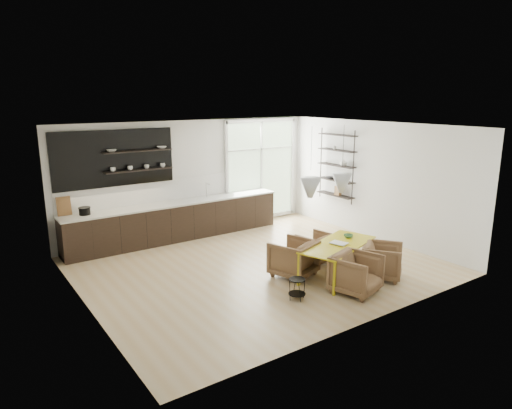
# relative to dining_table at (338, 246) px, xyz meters

# --- Properties ---
(room) EXTENTS (7.02, 6.01, 2.91)m
(room) POSITION_rel_dining_table_xyz_m (-0.38, 2.45, 0.84)
(room) COLOR tan
(room) RESTS_ON ground
(kitchen_run) EXTENTS (5.54, 0.69, 2.75)m
(kitchen_run) POSITION_rel_dining_table_xyz_m (-1.66, 4.04, -0.02)
(kitchen_run) COLOR black
(kitchen_run) RESTS_ON ground
(right_shelving) EXTENTS (0.26, 1.22, 1.90)m
(right_shelving) POSITION_rel_dining_table_xyz_m (2.40, 2.52, 1.03)
(right_shelving) COLOR black
(right_shelving) RESTS_ON ground
(dining_table) EXTENTS (1.99, 1.37, 0.66)m
(dining_table) POSITION_rel_dining_table_xyz_m (0.00, 0.00, 0.00)
(dining_table) COLOR gold
(dining_table) RESTS_ON ground
(armchair_back_left) EXTENTS (1.00, 1.01, 0.73)m
(armchair_back_left) POSITION_rel_dining_table_xyz_m (-0.70, 0.52, -0.25)
(armchair_back_left) COLOR brown
(armchair_back_left) RESTS_ON ground
(armchair_back_right) EXTENTS (0.76, 0.78, 0.62)m
(armchair_back_right) POSITION_rel_dining_table_xyz_m (0.21, 0.87, -0.31)
(armchair_back_right) COLOR brown
(armchair_back_right) RESTS_ON ground
(armchair_front_left) EXTENTS (0.96, 0.98, 0.72)m
(armchair_front_left) POSITION_rel_dining_table_xyz_m (-0.28, -0.75, -0.26)
(armchair_front_left) COLOR brown
(armchair_front_left) RESTS_ON ground
(armchair_front_right) EXTENTS (1.04, 1.04, 0.69)m
(armchair_front_right) POSITION_rel_dining_table_xyz_m (0.67, -0.55, -0.28)
(armchair_front_right) COLOR brown
(armchair_front_right) RESTS_ON ground
(wire_stool) EXTENTS (0.30, 0.30, 0.38)m
(wire_stool) POSITION_rel_dining_table_xyz_m (-1.35, -0.38, -0.37)
(wire_stool) COLOR black
(wire_stool) RESTS_ON ground
(table_book) EXTENTS (0.31, 0.37, 0.03)m
(table_book) POSITION_rel_dining_table_xyz_m (-0.10, -0.04, 0.06)
(table_book) COLOR white
(table_book) RESTS_ON dining_table
(table_bowl) EXTENTS (0.22, 0.22, 0.06)m
(table_bowl) POSITION_rel_dining_table_xyz_m (0.48, 0.19, 0.07)
(table_bowl) COLOR #467B4F
(table_bowl) RESTS_ON dining_table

